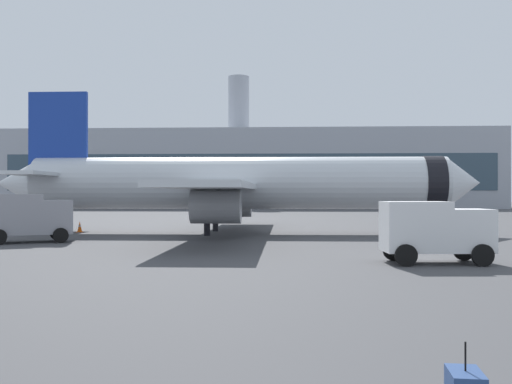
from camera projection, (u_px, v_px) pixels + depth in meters
The scene contains 7 objects.
airplane_at_gate at pixel (235, 184), 43.30m from camera, with size 35.61×32.01×10.50m.
service_truck at pixel (28, 216), 35.33m from camera, with size 5.28×4.14×2.90m.
cargo_van at pixel (435, 229), 24.72m from camera, with size 4.51×2.55×2.60m.
safety_cone_near at pixel (462, 239), 33.48m from camera, with size 0.44×0.44×0.66m.
safety_cone_mid at pixel (433, 236), 35.93m from camera, with size 0.44×0.44×0.72m.
safety_cone_far at pixel (80, 227), 44.74m from camera, with size 0.44×0.44×0.83m.
terminal_building at pixel (251, 170), 124.35m from camera, with size 98.85×23.16×27.63m.
Camera 1 is at (-0.01, -3.25, 2.93)m, focal length 41.48 mm.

